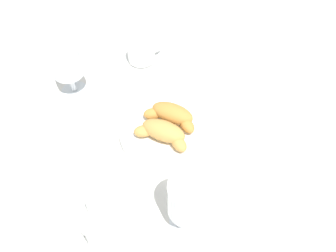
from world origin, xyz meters
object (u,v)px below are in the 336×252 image
(croissant_large, at_px, (172,115))
(croissant_small, at_px, (163,132))
(sugar_packet, at_px, (96,109))
(coffee_cup_near, at_px, (68,221))
(juice_glass_left, at_px, (66,63))
(juice_glass_right, at_px, (189,199))
(coffee_cup_far, at_px, (142,54))
(pastry_plate, at_px, (168,131))

(croissant_large, xyz_separation_m, croissant_small, (-0.02, 0.05, 0.00))
(croissant_large, height_order, sugar_packet, croissant_large)
(croissant_small, relative_size, coffee_cup_near, 0.97)
(croissant_small, distance_m, juice_glass_left, 0.29)
(croissant_large, distance_m, coffee_cup_near, 0.31)
(croissant_small, height_order, sugar_packet, croissant_small)
(croissant_large, bearing_deg, juice_glass_right, 136.97)
(juice_glass_right, bearing_deg, sugar_packet, -13.15)
(croissant_small, bearing_deg, coffee_cup_far, -37.61)
(coffee_cup_near, relative_size, coffee_cup_far, 1.00)
(pastry_plate, bearing_deg, juice_glass_right, 139.94)
(coffee_cup_near, height_order, juice_glass_right, juice_glass_right)
(croissant_large, height_order, juice_glass_left, juice_glass_left)
(coffee_cup_far, relative_size, juice_glass_right, 0.97)
(coffee_cup_near, bearing_deg, juice_glass_right, -137.13)
(coffee_cup_near, height_order, sugar_packet, coffee_cup_near)
(coffee_cup_far, relative_size, juice_glass_left, 0.97)
(croissant_small, bearing_deg, juice_glass_left, 3.88)
(croissant_large, height_order, croissant_small, same)
(croissant_small, height_order, coffee_cup_near, croissant_small)
(pastry_plate, distance_m, juice_glass_right, 0.23)
(juice_glass_left, xyz_separation_m, sugar_packet, (-0.09, 0.01, -0.09))
(coffee_cup_far, height_order, sugar_packet, coffee_cup_far)
(croissant_small, bearing_deg, coffee_cup_near, 88.58)
(coffee_cup_near, bearing_deg, coffee_cup_far, -62.57)
(croissant_large, distance_m, sugar_packet, 0.20)
(croissant_small, relative_size, juice_glass_left, 0.94)
(coffee_cup_far, xyz_separation_m, juice_glass_left, (0.06, 0.20, 0.07))
(pastry_plate, relative_size, croissant_large, 1.71)
(coffee_cup_far, bearing_deg, juice_glass_left, 74.63)
(sugar_packet, bearing_deg, coffee_cup_far, -54.69)
(coffee_cup_far, bearing_deg, pastry_plate, 145.97)
(coffee_cup_near, xyz_separation_m, juice_glass_right, (-0.16, -0.15, 0.07))
(pastry_plate, xyz_separation_m, coffee_cup_near, (-0.00, 0.29, 0.01))
(croissant_small, distance_m, coffee_cup_far, 0.30)
(croissant_large, xyz_separation_m, coffee_cup_near, (-0.01, 0.31, -0.02))
(coffee_cup_far, distance_m, sugar_packet, 0.21)
(croissant_small, bearing_deg, croissant_large, -70.78)
(pastry_plate, height_order, croissant_small, croissant_small)
(pastry_plate, bearing_deg, croissant_large, -70.31)
(juice_glass_right, height_order, sugar_packet, juice_glass_right)
(pastry_plate, distance_m, croissant_small, 0.04)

